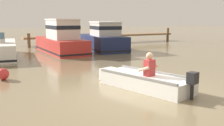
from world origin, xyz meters
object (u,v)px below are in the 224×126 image
object	(u,v)px
rowboat_with_person	(144,81)
moored_boat_red	(61,40)
moored_boat_white	(0,50)
mooring_buoy	(3,74)
moored_boat_navy	(104,39)

from	to	relation	value
rowboat_with_person	moored_boat_red	distance (m)	10.28
moored_boat_white	mooring_buoy	distance (m)	6.31
rowboat_with_person	moored_boat_navy	world-z (taller)	moored_boat_navy
rowboat_with_person	moored_boat_white	distance (m)	10.25
moored_boat_navy	mooring_buoy	world-z (taller)	moored_boat_navy
moored_boat_navy	rowboat_with_person	bearing A→B (deg)	-108.67
moored_boat_navy	mooring_buoy	xyz separation A→B (m)	(-7.35, -6.79, -0.56)
rowboat_with_person	mooring_buoy	distance (m)	5.16
moored_boat_red	moored_boat_navy	bearing A→B (deg)	-2.23
moored_boat_red	moored_boat_navy	xyz separation A→B (m)	(3.09, -0.12, -0.05)
rowboat_with_person	moored_boat_navy	xyz separation A→B (m)	(3.42, 10.13, 0.52)
mooring_buoy	rowboat_with_person	bearing A→B (deg)	-40.41
rowboat_with_person	moored_boat_red	size ratio (longest dim) A/B	0.61
moored_boat_red	moored_boat_navy	size ratio (longest dim) A/B	1.12
rowboat_with_person	moored_boat_white	world-z (taller)	moored_boat_white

